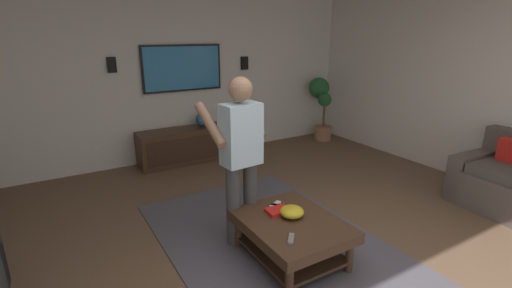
{
  "coord_description": "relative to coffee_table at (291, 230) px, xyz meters",
  "views": [
    {
      "loc": [
        -1.98,
        1.82,
        2.01
      ],
      "look_at": [
        1.05,
        0.01,
        0.92
      ],
      "focal_mm": 25.4,
      "sensor_mm": 36.0,
      "label": 1
    }
  ],
  "objects": [
    {
      "name": "wall_speaker_right",
      "position": [
        3.26,
        0.83,
        1.27
      ],
      "size": [
        0.06,
        0.12,
        0.22
      ],
      "primitive_type": "cube",
      "color": "black"
    },
    {
      "name": "book",
      "position": [
        0.18,
        0.02,
        0.12
      ],
      "size": [
        0.17,
        0.23,
        0.04
      ],
      "primitive_type": "cube",
      "rotation": [
        0.0,
        0.0,
        1.51
      ],
      "color": "red",
      "rests_on": "coffee_table"
    },
    {
      "name": "wall_back_tv",
      "position": [
        3.34,
        -0.06,
        1.08
      ],
      "size": [
        0.1,
        6.68,
        2.76
      ],
      "primitive_type": "cube",
      "color": "silver",
      "rests_on": "ground"
    },
    {
      "name": "remote_black",
      "position": [
        0.27,
        -0.04,
        0.12
      ],
      "size": [
        0.14,
        0.14,
        0.02
      ],
      "primitive_type": "cube",
      "rotation": [
        0.0,
        0.0,
        3.9
      ],
      "color": "black",
      "rests_on": "coffee_table"
    },
    {
      "name": "media_console",
      "position": [
        3.01,
        -0.22,
        -0.02
      ],
      "size": [
        0.45,
        1.7,
        0.55
      ],
      "rotation": [
        0.0,
        0.0,
        3.14
      ],
      "color": "#422B1C",
      "rests_on": "ground"
    },
    {
      "name": "bowl",
      "position": [
        0.05,
        -0.04,
        0.15
      ],
      "size": [
        0.22,
        0.22,
        0.1
      ],
      "primitive_type": "ellipsoid",
      "color": "gold",
      "rests_on": "coffee_table"
    },
    {
      "name": "remote_grey",
      "position": [
        -0.27,
        0.2,
        0.12
      ],
      "size": [
        0.14,
        0.13,
        0.02
      ],
      "primitive_type": "cube",
      "rotation": [
        0.0,
        0.0,
        2.42
      ],
      "color": "slate",
      "rests_on": "coffee_table"
    },
    {
      "name": "wall_speaker_left",
      "position": [
        3.26,
        -1.35,
        1.21
      ],
      "size": [
        0.06,
        0.12,
        0.22
      ],
      "primitive_type": "cube",
      "color": "black"
    },
    {
      "name": "tv",
      "position": [
        3.25,
        -0.22,
        1.18
      ],
      "size": [
        0.05,
        1.28,
        0.72
      ],
      "rotation": [
        0.0,
        0.0,
        3.14
      ],
      "color": "black"
    },
    {
      "name": "area_rug",
      "position": [
        0.2,
        -0.0,
        -0.29
      ],
      "size": [
        3.15,
        1.94,
        0.01
      ],
      "primitive_type": "cube",
      "color": "#514C56",
      "rests_on": "ground"
    },
    {
      "name": "coffee_table",
      "position": [
        0.0,
        0.0,
        0.0
      ],
      "size": [
        1.0,
        0.8,
        0.4
      ],
      "color": "#422B1C",
      "rests_on": "ground"
    },
    {
      "name": "vase_round",
      "position": [
        3.04,
        -0.43,
        0.36
      ],
      "size": [
        0.22,
        0.22,
        0.22
      ],
      "primitive_type": "sphere",
      "color": "teal",
      "rests_on": "media_console"
    },
    {
      "name": "potted_plant_tall",
      "position": [
        2.89,
        -2.8,
        0.47
      ],
      "size": [
        0.5,
        0.42,
        1.2
      ],
      "color": "#9E6B4C",
      "rests_on": "ground"
    },
    {
      "name": "person_standing",
      "position": [
        0.52,
        0.23,
        0.64
      ],
      "size": [
        0.57,
        0.57,
        1.64
      ],
      "rotation": [
        0.0,
        0.0,
        0.09
      ],
      "color": "#3F3F3F",
      "rests_on": "ground"
    },
    {
      "name": "ground_plane",
      "position": [
        -0.35,
        -0.06,
        -0.3
      ],
      "size": [
        8.73,
        8.73,
        0.0
      ],
      "primitive_type": "plane",
      "color": "brown"
    },
    {
      "name": "remote_white",
      "position": [
        0.31,
        -0.03,
        0.12
      ],
      "size": [
        0.1,
        0.15,
        0.02
      ],
      "primitive_type": "cube",
      "rotation": [
        0.0,
        0.0,
        2.0
      ],
      "color": "white",
      "rests_on": "coffee_table"
    }
  ]
}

